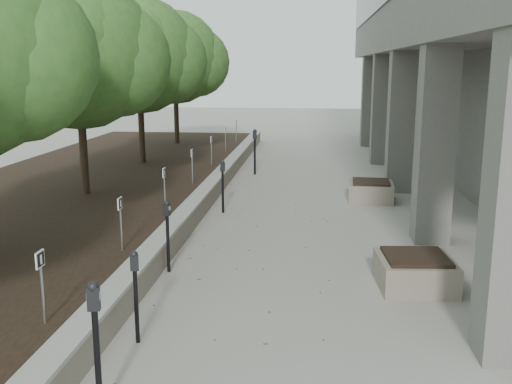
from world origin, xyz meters
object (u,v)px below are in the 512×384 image
at_px(crabapple_tree_5, 175,77).
at_px(planter_back, 371,191).
at_px(parking_meter_5, 255,152).
at_px(parking_meter_1, 97,349).
at_px(parking_meter_3, 168,236).
at_px(parking_meter_4, 223,187).
at_px(planter_front, 415,271).
at_px(crabapple_tree_3, 79,85).
at_px(crabapple_tree_4, 139,80).
at_px(parking_meter_2, 136,297).

xyz_separation_m(crabapple_tree_5, planter_back, (7.32, -8.34, -2.85)).
height_order(crabapple_tree_5, parking_meter_5, crabapple_tree_5).
bearing_deg(parking_meter_5, planter_back, -37.18).
bearing_deg(parking_meter_5, parking_meter_1, -82.68).
bearing_deg(parking_meter_3, parking_meter_4, 102.91).
bearing_deg(parking_meter_3, planter_front, 12.44).
xyz_separation_m(crabapple_tree_3, parking_meter_5, (3.79, 5.22, -2.36)).
xyz_separation_m(crabapple_tree_4, planter_back, (7.32, -3.34, -2.85)).
relative_size(crabapple_tree_4, parking_meter_2, 4.30).
relative_size(parking_meter_3, planter_back, 1.11).
xyz_separation_m(parking_meter_4, planter_back, (3.77, 1.74, -0.39)).
bearing_deg(crabapple_tree_5, parking_meter_3, -77.28).
bearing_deg(parking_meter_5, crabapple_tree_5, 136.49).
relative_size(crabapple_tree_5, parking_meter_4, 4.12).
distance_m(crabapple_tree_5, parking_meter_5, 6.54).
height_order(crabapple_tree_3, parking_meter_3, crabapple_tree_3).
relative_size(parking_meter_2, planter_back, 1.09).
distance_m(parking_meter_1, planter_back, 11.03).
bearing_deg(crabapple_tree_5, parking_meter_5, -51.60).
bearing_deg(parking_meter_5, planter_front, -61.61).
distance_m(parking_meter_2, planter_front, 4.63).
xyz_separation_m(crabapple_tree_3, planter_front, (7.47, -4.72, -2.84)).
distance_m(crabapple_tree_5, parking_meter_3, 14.97).
distance_m(crabapple_tree_5, parking_meter_4, 10.97).
bearing_deg(parking_meter_5, parking_meter_4, -84.57).
xyz_separation_m(crabapple_tree_5, parking_meter_2, (3.51, -17.10, -2.49)).
height_order(parking_meter_2, parking_meter_4, parking_meter_4).
height_order(parking_meter_2, planter_back, parking_meter_2).
distance_m(parking_meter_1, parking_meter_2, 1.62).
xyz_separation_m(crabapple_tree_5, parking_meter_1, (3.60, -18.72, -2.38)).
bearing_deg(parking_meter_4, planter_front, -71.50).
bearing_deg(parking_meter_3, parking_meter_5, 103.58).
distance_m(parking_meter_4, planter_back, 4.18).
bearing_deg(planter_front, planter_back, 91.34).
bearing_deg(parking_meter_2, parking_meter_1, -102.36).
relative_size(crabapple_tree_4, planter_back, 4.66).
relative_size(crabapple_tree_3, planter_back, 4.66).
xyz_separation_m(parking_meter_1, parking_meter_2, (-0.09, 1.62, -0.10)).
bearing_deg(planter_back, crabapple_tree_5, 131.25).
xyz_separation_m(crabapple_tree_4, parking_meter_5, (3.79, 0.22, -2.36)).
bearing_deg(parking_meter_1, parking_meter_3, 83.44).
relative_size(parking_meter_3, parking_meter_5, 0.85).
xyz_separation_m(parking_meter_2, planter_front, (3.96, 2.38, -0.36)).
relative_size(parking_meter_1, planter_front, 1.24).
height_order(crabapple_tree_3, parking_meter_2, crabapple_tree_3).
bearing_deg(planter_back, parking_meter_5, 134.73).
bearing_deg(planter_front, crabapple_tree_3, 147.69).
relative_size(crabapple_tree_3, crabapple_tree_4, 1.00).
bearing_deg(planter_front, parking_meter_1, -134.05).
relative_size(parking_meter_2, parking_meter_5, 0.83).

